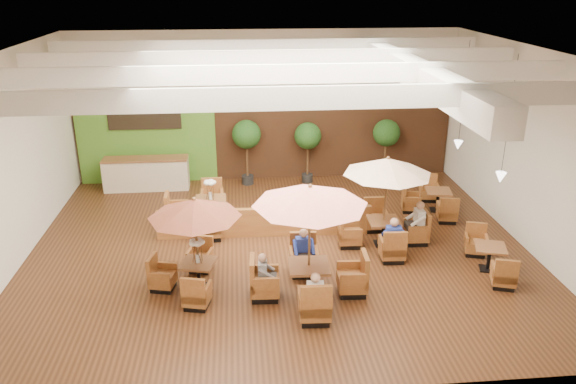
{
  "coord_description": "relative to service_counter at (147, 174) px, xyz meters",
  "views": [
    {
      "loc": [
        -1.08,
        -14.34,
        7.33
      ],
      "look_at": [
        0.3,
        0.5,
        1.5
      ],
      "focal_mm": 35.0,
      "sensor_mm": 36.0,
      "label": 1
    }
  ],
  "objects": [
    {
      "name": "topiary_0",
      "position": [
        3.64,
        0.2,
        1.22
      ],
      "size": [
        1.04,
        1.04,
        2.43
      ],
      "color": "black",
      "rests_on": "ground"
    },
    {
      "name": "topiary_2",
      "position": [
        8.8,
        0.2,
        1.15
      ],
      "size": [
        1.0,
        1.0,
        2.33
      ],
      "color": "black",
      "rests_on": "ground"
    },
    {
      "name": "table_0",
      "position": [
        2.19,
        -7.08,
        1.16
      ],
      "size": [
        2.35,
        2.47,
        2.43
      ],
      "rotation": [
        0.0,
        0.0,
        -0.23
      ],
      "color": "brown",
      "rests_on": "ground"
    },
    {
      "name": "service_counter",
      "position": [
        0.0,
        0.0,
        0.0
      ],
      "size": [
        3.0,
        0.75,
        1.18
      ],
      "color": "beige",
      "rests_on": "ground"
    },
    {
      "name": "table_2",
      "position": [
        7.4,
        -5.18,
        1.23
      ],
      "size": [
        2.62,
        2.62,
        2.67
      ],
      "rotation": [
        0.0,
        0.0,
        -0.04
      ],
      "color": "brown",
      "rests_on": "ground"
    },
    {
      "name": "diner_1",
      "position": [
        4.91,
        -6.65,
        0.17
      ],
      "size": [
        0.4,
        0.32,
        0.8
      ],
      "rotation": [
        0.0,
        0.0,
        3.19
      ],
      "color": "#24399E",
      "rests_on": "ground"
    },
    {
      "name": "table_3",
      "position": [
        2.14,
        -3.27,
        -0.12
      ],
      "size": [
        1.87,
        2.79,
        1.61
      ],
      "rotation": [
        0.0,
        0.0,
        0.02
      ],
      "color": "brown",
      "rests_on": "ground"
    },
    {
      "name": "diner_4",
      "position": [
        8.37,
        -5.18,
        0.19
      ],
      "size": [
        0.32,
        0.41,
        0.84
      ],
      "rotation": [
        0.0,
        0.0,
        1.58
      ],
      "color": "silver",
      "rests_on": "ground"
    },
    {
      "name": "table_1",
      "position": [
        4.91,
        -7.72,
        1.37
      ],
      "size": [
        2.85,
        2.85,
        2.9
      ],
      "rotation": [
        0.0,
        0.0,
        -0.05
      ],
      "color": "brown",
      "rests_on": "ground"
    },
    {
      "name": "booth_divider",
      "position": [
        4.04,
        -4.28,
        -0.14
      ],
      "size": [
        6.35,
        0.35,
        0.88
      ],
      "primitive_type": "cube",
      "rotation": [
        0.0,
        0.0,
        -0.03
      ],
      "color": "brown",
      "rests_on": "ground"
    },
    {
      "name": "topiary_1",
      "position": [
        5.87,
        0.2,
        1.12
      ],
      "size": [
        0.98,
        0.98,
        2.28
      ],
      "color": "black",
      "rests_on": "ground"
    },
    {
      "name": "table_5",
      "position": [
        9.54,
        -2.9,
        -0.25
      ],
      "size": [
        1.71,
        2.48,
        0.9
      ],
      "rotation": [
        0.0,
        0.0,
        -0.19
      ],
      "color": "brown",
      "rests_on": "ground"
    },
    {
      "name": "room",
      "position": [
        4.65,
        -3.88,
        3.05
      ],
      "size": [
        14.04,
        14.0,
        5.52
      ],
      "color": "#381E0F",
      "rests_on": "ground"
    },
    {
      "name": "diner_0",
      "position": [
        4.91,
        -8.78,
        0.17
      ],
      "size": [
        0.4,
        0.33,
        0.78
      ],
      "rotation": [
        0.0,
        0.0,
        -0.09
      ],
      "color": "silver",
      "rests_on": "ground"
    },
    {
      "name": "diner_2",
      "position": [
        3.85,
        -7.72,
        0.15
      ],
      "size": [
        0.3,
        0.37,
        0.73
      ],
      "rotation": [
        0.0,
        0.0,
        4.63
      ],
      "color": "gray",
      "rests_on": "ground"
    },
    {
      "name": "diner_3",
      "position": [
        7.4,
        -6.15,
        0.19
      ],
      "size": [
        0.43,
        0.36,
        0.83
      ],
      "rotation": [
        0.0,
        0.0,
        -0.13
      ],
      "color": "#24399E",
      "rests_on": "ground"
    },
    {
      "name": "table_4",
      "position": [
        9.8,
        -6.89,
        -0.25
      ],
      "size": [
        0.97,
        2.45,
        0.87
      ],
      "rotation": [
        0.0,
        0.0,
        -0.3
      ],
      "color": "brown",
      "rests_on": "ground"
    }
  ]
}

